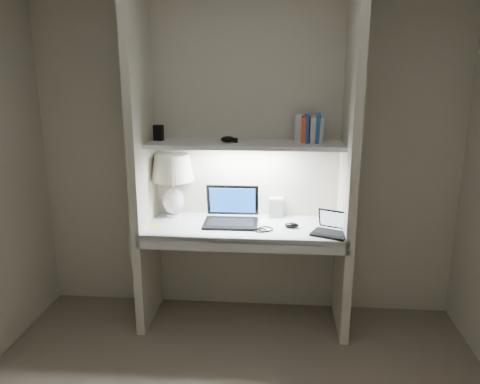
# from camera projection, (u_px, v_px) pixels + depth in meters

# --- Properties ---
(back_wall) EXTENTS (3.20, 0.01, 2.50)m
(back_wall) POSITION_uv_depth(u_px,v_px,m) (247.00, 154.00, 3.55)
(back_wall) COLOR beige
(back_wall) RESTS_ON floor
(alcove_panel_left) EXTENTS (0.06, 0.55, 2.50)m
(alcove_panel_left) POSITION_uv_depth(u_px,v_px,m) (142.00, 159.00, 3.35)
(alcove_panel_left) COLOR beige
(alcove_panel_left) RESTS_ON floor
(alcove_panel_right) EXTENTS (0.06, 0.55, 2.50)m
(alcove_panel_right) POSITION_uv_depth(u_px,v_px,m) (349.00, 162.00, 3.23)
(alcove_panel_right) COLOR beige
(alcove_panel_right) RESTS_ON floor
(desk) EXTENTS (1.40, 0.55, 0.04)m
(desk) POSITION_uv_depth(u_px,v_px,m) (244.00, 228.00, 3.42)
(desk) COLOR white
(desk) RESTS_ON alcove_panel_left
(desk_apron) EXTENTS (1.46, 0.03, 0.10)m
(desk_apron) POSITION_uv_depth(u_px,v_px,m) (241.00, 245.00, 3.17)
(desk_apron) COLOR silver
(desk_apron) RESTS_ON desk
(shelf) EXTENTS (1.40, 0.36, 0.03)m
(shelf) POSITION_uv_depth(u_px,v_px,m) (245.00, 145.00, 3.35)
(shelf) COLOR silver
(shelf) RESTS_ON back_wall
(strip_light) EXTENTS (0.60, 0.04, 0.02)m
(strip_light) POSITION_uv_depth(u_px,v_px,m) (245.00, 148.00, 3.36)
(strip_light) COLOR white
(strip_light) RESTS_ON shelf
(table_lamp) EXTENTS (0.33, 0.33, 0.49)m
(table_lamp) POSITION_uv_depth(u_px,v_px,m) (173.00, 175.00, 3.54)
(table_lamp) COLOR white
(table_lamp) RESTS_ON desk
(laptop_main) EXTENTS (0.40, 0.34, 0.26)m
(laptop_main) POSITION_uv_depth(u_px,v_px,m) (231.00, 214.00, 3.47)
(laptop_main) COLOR black
(laptop_main) RESTS_ON desk
(laptop_netbook) EXTENTS (0.30, 0.29, 0.16)m
(laptop_netbook) POSITION_uv_depth(u_px,v_px,m) (332.00, 229.00, 3.23)
(laptop_netbook) COLOR black
(laptop_netbook) RESTS_ON desk
(speaker) EXTENTS (0.11, 0.08, 0.15)m
(speaker) POSITION_uv_depth(u_px,v_px,m) (276.00, 207.00, 3.59)
(speaker) COLOR silver
(speaker) RESTS_ON desk
(mouse) EXTENTS (0.10, 0.07, 0.04)m
(mouse) POSITION_uv_depth(u_px,v_px,m) (292.00, 225.00, 3.36)
(mouse) COLOR black
(mouse) RESTS_ON desk
(cable_coil) EXTENTS (0.14, 0.14, 0.01)m
(cable_coil) POSITION_uv_depth(u_px,v_px,m) (265.00, 229.00, 3.31)
(cable_coil) COLOR black
(cable_coil) RESTS_ON desk
(sticky_note) EXTENTS (0.10, 0.10, 0.00)m
(sticky_note) POSITION_uv_depth(u_px,v_px,m) (155.00, 227.00, 3.38)
(sticky_note) COLOR yellow
(sticky_note) RESTS_ON desk
(book_row) EXTENTS (0.20, 0.14, 0.21)m
(book_row) POSITION_uv_depth(u_px,v_px,m) (309.00, 129.00, 3.33)
(book_row) COLOR #BABABA
(book_row) RESTS_ON shelf
(shelf_box) EXTENTS (0.07, 0.06, 0.11)m
(shelf_box) POSITION_uv_depth(u_px,v_px,m) (158.00, 133.00, 3.43)
(shelf_box) COLOR black
(shelf_box) RESTS_ON shelf
(shelf_gadget) EXTENTS (0.12, 0.10, 0.04)m
(shelf_gadget) POSITION_uv_depth(u_px,v_px,m) (228.00, 139.00, 3.35)
(shelf_gadget) COLOR black
(shelf_gadget) RESTS_ON shelf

